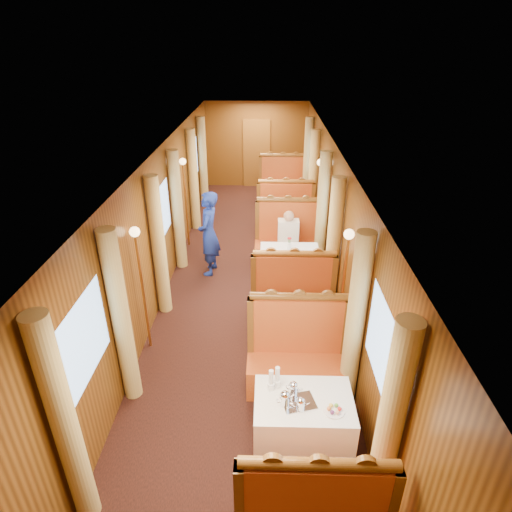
{
  "coord_description": "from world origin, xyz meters",
  "views": [
    {
      "loc": [
        0.33,
        -6.82,
        4.18
      ],
      "look_at": [
        0.17,
        -0.8,
        1.05
      ],
      "focal_mm": 30.0,
      "sensor_mm": 36.0,
      "label": 1
    }
  ],
  "objects_px": {
    "passenger": "(288,234)",
    "tea_tray": "(299,402)",
    "teapot_back": "(293,390)",
    "table_mid": "(289,269)",
    "table_near": "(302,425)",
    "banquette_mid_aft": "(287,243)",
    "rose_vase_far": "(285,181)",
    "rose_vase_mid": "(289,241)",
    "banquette_near_aft": "(297,359)",
    "banquette_far_aft": "(282,188)",
    "table_far": "(283,202)",
    "banquette_far_fwd": "(285,215)",
    "steward": "(209,234)",
    "teapot_left": "(285,400)",
    "banquette_mid_fwd": "(292,297)",
    "fruit_plate": "(334,410)",
    "teapot_right": "(300,405)"
  },
  "relations": [
    {
      "from": "table_near",
      "to": "rose_vase_mid",
      "type": "height_order",
      "value": "rose_vase_mid"
    },
    {
      "from": "banquette_mid_aft",
      "to": "steward",
      "type": "xyz_separation_m",
      "value": [
        -1.51,
        -0.49,
        0.4
      ]
    },
    {
      "from": "banquette_mid_fwd",
      "to": "banquette_far_aft",
      "type": "relative_size",
      "value": 1.0
    },
    {
      "from": "banquette_far_fwd",
      "to": "rose_vase_mid",
      "type": "distance_m",
      "value": 2.5
    },
    {
      "from": "teapot_left",
      "to": "rose_vase_mid",
      "type": "xyz_separation_m",
      "value": [
        0.19,
        3.61,
        0.11
      ]
    },
    {
      "from": "teapot_right",
      "to": "teapot_back",
      "type": "height_order",
      "value": "teapot_back"
    },
    {
      "from": "table_far",
      "to": "tea_tray",
      "type": "distance_m",
      "value": 7.06
    },
    {
      "from": "table_far",
      "to": "steward",
      "type": "xyz_separation_m",
      "value": [
        -1.51,
        -2.97,
        0.45
      ]
    },
    {
      "from": "table_near",
      "to": "rose_vase_mid",
      "type": "distance_m",
      "value": 3.58
    },
    {
      "from": "table_near",
      "to": "fruit_plate",
      "type": "height_order",
      "value": "fruit_plate"
    },
    {
      "from": "passenger",
      "to": "table_near",
      "type": "bearing_deg",
      "value": -90.0
    },
    {
      "from": "banquette_near_aft",
      "to": "rose_vase_mid",
      "type": "bearing_deg",
      "value": 90.31
    },
    {
      "from": "passenger",
      "to": "tea_tray",
      "type": "bearing_deg",
      "value": -90.83
    },
    {
      "from": "table_near",
      "to": "banquette_mid_fwd",
      "type": "xyz_separation_m",
      "value": [
        0.0,
        2.49,
        0.05
      ]
    },
    {
      "from": "teapot_back",
      "to": "table_mid",
      "type": "bearing_deg",
      "value": 107.25
    },
    {
      "from": "table_mid",
      "to": "banquette_mid_fwd",
      "type": "xyz_separation_m",
      "value": [
        0.0,
        -1.01,
        0.05
      ]
    },
    {
      "from": "teapot_left",
      "to": "steward",
      "type": "relative_size",
      "value": 0.1
    },
    {
      "from": "rose_vase_mid",
      "to": "teapot_right",
      "type": "bearing_deg",
      "value": -90.57
    },
    {
      "from": "banquette_near_aft",
      "to": "passenger",
      "type": "relative_size",
      "value": 1.76
    },
    {
      "from": "teapot_right",
      "to": "rose_vase_mid",
      "type": "height_order",
      "value": "rose_vase_mid"
    },
    {
      "from": "banquette_mid_aft",
      "to": "banquette_far_fwd",
      "type": "height_order",
      "value": "same"
    },
    {
      "from": "tea_tray",
      "to": "table_near",
      "type": "bearing_deg",
      "value": 37.97
    },
    {
      "from": "banquette_far_aft",
      "to": "passenger",
      "type": "bearing_deg",
      "value": -90.0
    },
    {
      "from": "teapot_back",
      "to": "rose_vase_mid",
      "type": "relative_size",
      "value": 0.43
    },
    {
      "from": "tea_tray",
      "to": "teapot_back",
      "type": "distance_m",
      "value": 0.15
    },
    {
      "from": "teapot_back",
      "to": "teapot_left",
      "type": "bearing_deg",
      "value": -102.66
    },
    {
      "from": "table_near",
      "to": "teapot_back",
      "type": "bearing_deg",
      "value": 145.03
    },
    {
      "from": "teapot_back",
      "to": "passenger",
      "type": "distance_m",
      "value": 4.14
    },
    {
      "from": "rose_vase_mid",
      "to": "table_near",
      "type": "bearing_deg",
      "value": -89.78
    },
    {
      "from": "banquette_far_fwd",
      "to": "steward",
      "type": "xyz_separation_m",
      "value": [
        -1.51,
        -1.96,
        0.4
      ]
    },
    {
      "from": "banquette_near_aft",
      "to": "banquette_mid_aft",
      "type": "relative_size",
      "value": 1.0
    },
    {
      "from": "fruit_plate",
      "to": "banquette_far_fwd",
      "type": "bearing_deg",
      "value": 92.75
    },
    {
      "from": "table_mid",
      "to": "passenger",
      "type": "bearing_deg",
      "value": 90.0
    },
    {
      "from": "banquette_mid_aft",
      "to": "rose_vase_far",
      "type": "bearing_deg",
      "value": 89.28
    },
    {
      "from": "fruit_plate",
      "to": "passenger",
      "type": "bearing_deg",
      "value": 93.86
    },
    {
      "from": "table_near",
      "to": "rose_vase_far",
      "type": "height_order",
      "value": "rose_vase_far"
    },
    {
      "from": "passenger",
      "to": "banquette_mid_aft",
      "type": "bearing_deg",
      "value": 90.0
    },
    {
      "from": "teapot_back",
      "to": "banquette_far_fwd",
      "type": "bearing_deg",
      "value": 108.05
    },
    {
      "from": "teapot_left",
      "to": "banquette_mid_fwd",
      "type": "bearing_deg",
      "value": 65.49
    },
    {
      "from": "steward",
      "to": "passenger",
      "type": "relative_size",
      "value": 2.18
    },
    {
      "from": "table_mid",
      "to": "banquette_far_fwd",
      "type": "bearing_deg",
      "value": 90.0
    },
    {
      "from": "table_mid",
      "to": "banquette_far_aft",
      "type": "relative_size",
      "value": 0.78
    },
    {
      "from": "banquette_mid_fwd",
      "to": "rose_vase_mid",
      "type": "height_order",
      "value": "banquette_mid_fwd"
    },
    {
      "from": "banquette_far_aft",
      "to": "passenger",
      "type": "relative_size",
      "value": 1.76
    },
    {
      "from": "steward",
      "to": "banquette_far_fwd",
      "type": "bearing_deg",
      "value": 147.5
    },
    {
      "from": "table_far",
      "to": "teapot_right",
      "type": "relative_size",
      "value": 6.99
    },
    {
      "from": "banquette_mid_fwd",
      "to": "rose_vase_far",
      "type": "distance_m",
      "value": 4.55
    },
    {
      "from": "table_mid",
      "to": "table_far",
      "type": "distance_m",
      "value": 3.5
    },
    {
      "from": "banquette_far_fwd",
      "to": "teapot_back",
      "type": "height_order",
      "value": "banquette_far_fwd"
    },
    {
      "from": "table_near",
      "to": "rose_vase_far",
      "type": "distance_m",
      "value": 7.03
    }
  ]
}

